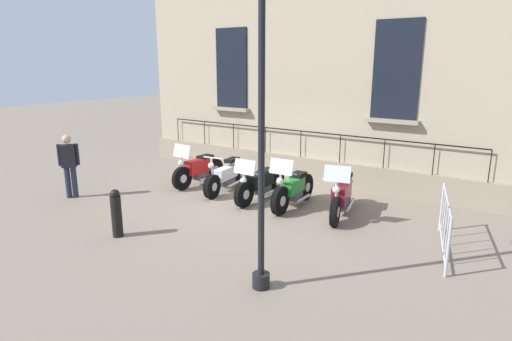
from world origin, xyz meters
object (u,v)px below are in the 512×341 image
object	(u,v)px
motorcycle_green	(293,190)
bollard	(116,213)
motorcycle_maroon	(342,196)
crowd_barrier	(445,223)
motorcycle_white	(227,177)
lamppost	(262,29)
motorcycle_black	(260,183)
motorcycle_red	(198,170)
pedestrian_standing	(69,163)

from	to	relation	value
motorcycle_green	bollard	xyz separation A→B (m)	(3.62, -2.08, 0.06)
motorcycle_green	motorcycle_maroon	distance (m)	1.22
motorcycle_green	crowd_barrier	bearing A→B (deg)	79.90
motorcycle_maroon	bollard	world-z (taller)	motorcycle_maroon
motorcycle_white	lamppost	size ratio (longest dim) A/B	0.43
motorcycle_black	motorcycle_green	size ratio (longest dim) A/B	1.05
motorcycle_red	pedestrian_standing	distance (m)	3.43
motorcycle_maroon	pedestrian_standing	size ratio (longest dim) A/B	1.30
motorcycle_white	crowd_barrier	world-z (taller)	motorcycle_white
motorcycle_white	bollard	xyz separation A→B (m)	(3.79, 0.12, 0.10)
motorcycle_green	lamppost	distance (m)	5.28
motorcycle_green	motorcycle_maroon	world-z (taller)	motorcycle_maroon
motorcycle_maroon	lamppost	size ratio (longest dim) A/B	0.43
motorcycle_red	motorcycle_black	world-z (taller)	motorcycle_red
lamppost	crowd_barrier	world-z (taller)	lamppost
motorcycle_green	crowd_barrier	size ratio (longest dim) A/B	0.95
motorcycle_white	crowd_barrier	distance (m)	5.85
crowd_barrier	motorcycle_black	bearing A→B (deg)	-98.27
lamppost	motorcycle_black	bearing A→B (deg)	-146.36
motorcycle_red	motorcycle_white	size ratio (longest dim) A/B	0.92
motorcycle_white	motorcycle_green	distance (m)	2.20
crowd_barrier	lamppost	bearing A→B (deg)	-34.49
lamppost	pedestrian_standing	size ratio (longest dim) A/B	3.01
motorcycle_green	bollard	world-z (taller)	motorcycle_green
bollard	pedestrian_standing	xyz separation A→B (m)	(-1.04, -3.14, 0.44)
motorcycle_maroon	bollard	distance (m)	4.99
lamppost	bollard	bearing A→B (deg)	-91.26
crowd_barrier	pedestrian_standing	size ratio (longest dim) A/B	1.29
motorcycle_green	pedestrian_standing	bearing A→B (deg)	-63.68
motorcycle_maroon	crowd_barrier	bearing A→B (deg)	71.93
crowd_barrier	bollard	size ratio (longest dim) A/B	2.15
motorcycle_white	motorcycle_black	size ratio (longest dim) A/B	1.01
motorcycle_black	motorcycle_maroon	xyz separation A→B (m)	(-0.11, 2.19, 0.02)
motorcycle_green	motorcycle_black	bearing A→B (deg)	-91.43
crowd_barrier	pedestrian_standing	bearing A→B (deg)	-77.58
motorcycle_black	pedestrian_standing	distance (m)	5.00
motorcycle_white	motorcycle_red	bearing A→B (deg)	-90.97
lamppost	crowd_barrier	bearing A→B (deg)	145.51
motorcycle_red	motorcycle_black	xyz separation A→B (m)	(0.16, 2.27, -0.02)
motorcycle_black	lamppost	size ratio (longest dim) A/B	0.42
motorcycle_black	crowd_barrier	distance (m)	4.62
pedestrian_standing	lamppost	bearing A→B (deg)	80.58
crowd_barrier	bollard	world-z (taller)	crowd_barrier
motorcycle_green	crowd_barrier	xyz separation A→B (m)	(0.64, 3.60, 0.12)
motorcycle_red	bollard	xyz separation A→B (m)	(3.80, 1.17, 0.04)
motorcycle_white	motorcycle_green	world-z (taller)	motorcycle_green
motorcycle_black	lamppost	xyz separation A→B (m)	(3.72, 2.48, 3.47)
motorcycle_green	lamppost	world-z (taller)	lamppost
pedestrian_standing	motorcycle_maroon	bearing A→B (deg)	112.91
crowd_barrier	motorcycle_green	bearing A→B (deg)	-100.10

